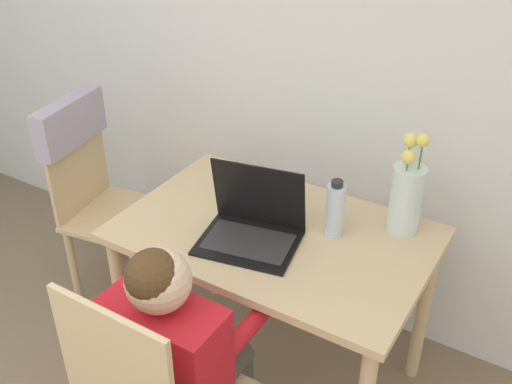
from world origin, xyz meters
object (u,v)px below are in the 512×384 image
Objects in this scene: chair_spare at (91,171)px; water_bottle at (335,210)px; laptop at (253,223)px; flower_vase at (407,194)px; person_seated at (176,344)px.

water_bottle is at bearing -98.82° from chair_spare.
laptop is 1.00× the size of flower_vase.
flower_vase is 1.75× the size of water_bottle.
water_bottle is (0.20, 0.63, 0.19)m from person_seated.
person_seated reaches higher than water_bottle.
water_bottle is at bearing -141.46° from flower_vase.
person_seated is at bearing -132.15° from chair_spare.
person_seated is 4.69× the size of water_bottle.
laptop is 1.75× the size of water_bottle.
person_seated is at bearing -107.90° from water_bottle.
flower_vase is at bearing 25.58° from laptop.
person_seated is at bearing -116.80° from flower_vase.
flower_vase reaches higher than person_seated.
laptop is 0.53m from flower_vase.
chair_spare is 4.47× the size of water_bottle.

